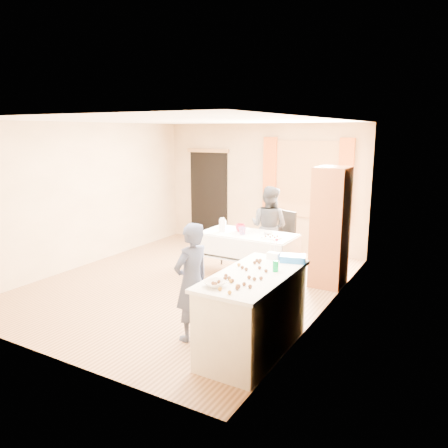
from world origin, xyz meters
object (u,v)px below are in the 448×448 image
Objects in this scene: party_table at (248,251)px; girl at (192,282)px; cabinet at (330,227)px; woman at (269,227)px; chair at (280,249)px; counter at (253,313)px.

party_table is 2.46m from girl.
cabinet is 2.81m from girl.
woman reaches higher than party_table.
chair is (-1.08, 0.60, -0.65)m from cabinet.
girl is at bearing -107.93° from cabinet.
girl reaches higher than party_table.
party_table is at bearing 117.93° from counter.
woman is at bearing 84.03° from party_table.
girl is at bearing -173.01° from counter.
woman is (0.08, 0.68, 0.30)m from party_table.
counter is 3.32m from chair.
party_table is (-1.32, -0.26, -0.51)m from cabinet.
cabinet is at bearing 174.89° from girl.
chair reaches higher than party_table.
party_table is (-1.22, 2.31, -0.01)m from counter.
cabinet reaches higher than counter.
woman is (-1.25, 0.42, -0.21)m from cabinet.
cabinet reaches higher than woman.
counter is at bearing 109.81° from girl.
chair is at bearing 74.86° from party_table.
party_table is 1.61× the size of chair.
cabinet is at bearing 11.78° from party_table.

